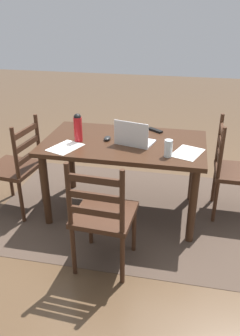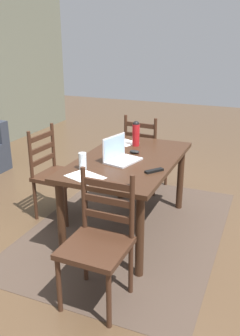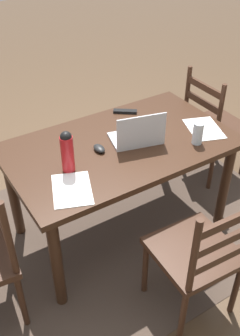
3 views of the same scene
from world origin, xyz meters
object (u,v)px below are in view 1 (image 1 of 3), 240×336
at_px(tv_remote, 155,130).
at_px(chair_right_far, 16,168).
at_px(water_bottle, 78,127).
at_px(drinking_glass, 168,148).
at_px(chair_left_near, 234,171).
at_px(chair_far_head, 103,216).
at_px(laptop, 134,138).
at_px(computer_mouse, 107,138).
at_px(dining_table, 124,151).

bearing_deg(tv_remote, chair_right_far, -31.25).
bearing_deg(water_bottle, drinking_glass, 167.86).
distance_m(chair_left_near, chair_right_far, 2.08).
relative_size(chair_far_head, tv_remote, 5.59).
bearing_deg(chair_far_head, water_bottle, -60.74).
bearing_deg(chair_left_near, tv_remote, -11.15).
xyz_separation_m(chair_left_near, drinking_glass, (0.61, 0.43, 0.36)).
xyz_separation_m(chair_left_near, laptop, (0.93, 0.23, 0.34)).
xyz_separation_m(water_bottle, computer_mouse, (-0.25, -0.08, -0.12)).
bearing_deg(computer_mouse, water_bottle, 19.18).
bearing_deg(tv_remote, chair_left_near, 115.91).
distance_m(chair_right_far, laptop, 1.18).
relative_size(chair_left_near, drinking_glass, 6.56).
height_order(chair_far_head, laptop, laptop).
distance_m(laptop, tv_remote, 0.41).
bearing_deg(laptop, water_bottle, 2.88).
xyz_separation_m(dining_table, chair_right_far, (1.03, 0.18, -0.18)).
distance_m(chair_far_head, chair_left_near, 1.42).
height_order(chair_right_far, water_bottle, water_bottle).
xyz_separation_m(chair_far_head, computer_mouse, (0.16, -0.81, 0.30)).
bearing_deg(drinking_glass, chair_right_far, -3.13).
bearing_deg(chair_far_head, chair_right_far, -31.49).
height_order(laptop, tv_remote, laptop).
xyz_separation_m(chair_far_head, chair_left_near, (-1.03, -0.98, 0.00)).
height_order(laptop, computer_mouse, laptop).
bearing_deg(chair_far_head, dining_table, -90.17).
xyz_separation_m(dining_table, chair_far_head, (0.00, 0.81, -0.18)).
height_order(chair_far_head, water_bottle, water_bottle).
xyz_separation_m(chair_right_far, drinking_glass, (-1.44, 0.08, 0.36)).
bearing_deg(tv_remote, water_bottle, -21.08).
bearing_deg(dining_table, chair_left_near, -170.35).
bearing_deg(drinking_glass, computer_mouse, -24.20).
bearing_deg(drinking_glass, tv_remote, -73.67).
xyz_separation_m(chair_far_head, drinking_glass, (-0.42, -0.55, 0.36)).
xyz_separation_m(laptop, tv_remote, (-0.15, -0.38, -0.05)).
distance_m(chair_far_head, drinking_glass, 0.78).
height_order(water_bottle, computer_mouse, water_bottle).
xyz_separation_m(chair_left_near, water_bottle, (1.43, 0.25, 0.42)).
distance_m(chair_right_far, computer_mouse, 0.94).
relative_size(laptop, water_bottle, 1.40).
height_order(drinking_glass, tv_remote, drinking_glass).
distance_m(dining_table, computer_mouse, 0.20).
height_order(chair_right_far, drinking_glass, chair_right_far).
xyz_separation_m(dining_table, drinking_glass, (-0.42, 0.26, 0.17)).
relative_size(dining_table, drinking_glass, 10.17).
height_order(chair_left_near, laptop, laptop).
relative_size(water_bottle, tv_remote, 1.53).
bearing_deg(chair_far_head, tv_remote, -102.39).
relative_size(dining_table, water_bottle, 5.66).
distance_m(laptop, drinking_glass, 0.38).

